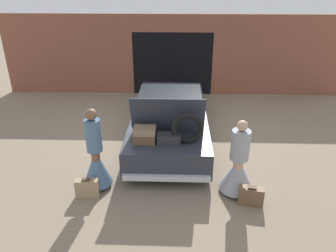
% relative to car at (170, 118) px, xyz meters
% --- Properties ---
extents(ground_plane, '(40.00, 40.00, 0.00)m').
position_rel_car_xyz_m(ground_plane, '(-0.00, 0.01, -0.56)').
color(ground_plane, '#7F705B').
extents(garage_wall_back, '(12.00, 0.14, 2.80)m').
position_rel_car_xyz_m(garage_wall_back, '(-0.00, 3.55, 0.83)').
color(garage_wall_back, brown).
rests_on(garage_wall_back, ground_plane).
extents(car, '(1.93, 4.80, 1.71)m').
position_rel_car_xyz_m(car, '(0.00, 0.00, 0.00)').
color(car, '#2D333D').
rests_on(car, ground_plane).
extents(person_left, '(0.59, 0.59, 1.75)m').
position_rel_car_xyz_m(person_left, '(-1.43, -2.30, 0.07)').
color(person_left, brown).
rests_on(person_left, ground_plane).
extents(person_right, '(0.69, 0.69, 1.59)m').
position_rel_car_xyz_m(person_right, '(1.43, -2.39, 0.00)').
color(person_right, tan).
rests_on(person_right, ground_plane).
extents(suitcase_beside_left_person, '(0.46, 0.19, 0.42)m').
position_rel_car_xyz_m(suitcase_beside_left_person, '(-1.56, -2.67, -0.36)').
color(suitcase_beside_left_person, '#9E8460').
rests_on(suitcase_beside_left_person, ground_plane).
extents(suitcase_beside_right_person, '(0.50, 0.27, 0.41)m').
position_rel_car_xyz_m(suitcase_beside_right_person, '(1.64, -2.80, -0.37)').
color(suitcase_beside_right_person, brown).
rests_on(suitcase_beside_right_person, ground_plane).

